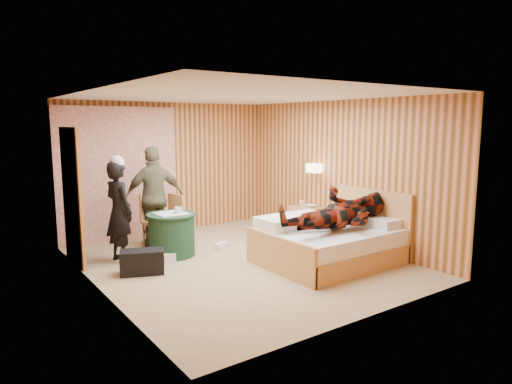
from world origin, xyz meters
TOP-DOWN VIEW (x-y plane):
  - floor at (0.00, 0.00)m, footprint 4.20×5.00m
  - ceiling at (0.00, 0.00)m, footprint 4.20×5.00m
  - wall_back at (0.00, 2.50)m, footprint 4.20×0.02m
  - wall_left at (-2.10, 0.00)m, footprint 0.02×5.00m
  - wall_right at (2.10, 0.00)m, footprint 0.02×5.00m
  - curtain at (-1.00, 2.43)m, footprint 2.20×0.08m
  - doorway at (-2.06, 1.40)m, footprint 0.06×0.90m
  - wall_lamp at (1.92, 0.45)m, footprint 0.26×0.24m
  - bed at (1.13, -0.77)m, footprint 1.98×1.53m
  - nightstand at (1.88, 0.60)m, footprint 0.44×0.59m
  - round_table at (-0.69, 0.92)m, footprint 0.78×0.78m
  - chair_far at (-0.71, 1.54)m, footprint 0.53×0.53m
  - chair_near at (-0.42, 1.49)m, footprint 0.48×0.48m
  - duffel_bag at (-1.42, 0.33)m, footprint 0.67×0.52m
  - sneaker_left at (-0.84, 0.63)m, footprint 0.31×0.15m
  - sneaker_right at (0.14, 0.76)m, footprint 0.28×0.19m
  - woman_standing at (-1.46, 1.10)m, footprint 0.48×0.63m
  - man_at_table at (-0.69, 1.57)m, footprint 1.06×0.55m
  - man_on_bed at (1.15, -1.00)m, footprint 0.86×0.67m
  - book_lower at (1.88, 0.55)m, footprint 0.23×0.26m
  - book_upper at (1.88, 0.55)m, footprint 0.19×0.24m
  - cup_nightstand at (1.88, 0.73)m, footprint 0.13×0.13m
  - cup_table at (-0.59, 0.87)m, footprint 0.13×0.13m

SIDE VIEW (x-z plane):
  - floor at x=0.00m, z-range -0.01..0.01m
  - sneaker_right at x=0.14m, z-range 0.00..0.12m
  - sneaker_left at x=-0.84m, z-range 0.00..0.13m
  - duffel_bag at x=-1.42m, z-range 0.00..0.34m
  - nightstand at x=1.88m, z-range 0.01..0.58m
  - bed at x=1.13m, z-range -0.22..0.83m
  - round_table at x=-0.69m, z-range 0.00..0.69m
  - chair_near at x=-0.42m, z-range 0.07..0.96m
  - chair_far at x=-0.71m, z-range 0.07..1.00m
  - book_lower at x=1.88m, z-range 0.57..0.59m
  - book_upper at x=1.88m, z-range 0.59..0.61m
  - cup_nightstand at x=1.88m, z-range 0.57..0.66m
  - cup_table at x=-0.59m, z-range 0.69..0.79m
  - woman_standing at x=-1.46m, z-range 0.00..1.55m
  - man_at_table at x=-0.69m, z-range 0.00..1.72m
  - man_on_bed at x=1.15m, z-range 0.07..1.84m
  - doorway at x=-2.06m, z-range 0.00..2.05m
  - curtain at x=-1.00m, z-range 0.00..2.40m
  - wall_back at x=0.00m, z-range 0.00..2.50m
  - wall_left at x=-2.10m, z-range 0.00..2.50m
  - wall_right at x=2.10m, z-range 0.00..2.50m
  - wall_lamp at x=1.92m, z-range 1.22..1.38m
  - ceiling at x=0.00m, z-range 2.50..2.50m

